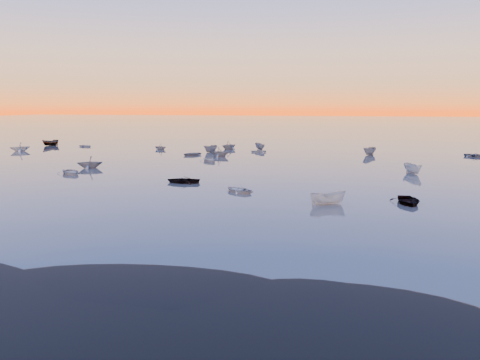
% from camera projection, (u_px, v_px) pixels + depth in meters
% --- Properties ---
extents(ground, '(600.00, 600.00, 0.00)m').
position_uv_depth(ground, '(304.00, 143.00, 122.47)').
color(ground, '#655C54').
rests_on(ground, ground).
extents(mud_lobes, '(140.00, 6.00, 0.07)m').
position_uv_depth(mud_lobes, '(116.00, 288.00, 25.50)').
color(mud_lobes, black).
rests_on(mud_lobes, ground).
extents(moored_fleet, '(124.00, 58.00, 1.20)m').
position_uv_depth(moored_fleet, '(275.00, 165.00, 77.34)').
color(moored_fleet, silver).
rests_on(moored_fleet, ground).
extents(boat_near_left, '(4.09, 4.39, 1.06)m').
position_uv_depth(boat_near_left, '(71.00, 174.00, 67.54)').
color(boat_near_left, silver).
rests_on(boat_near_left, ground).
extents(boat_near_center, '(3.02, 4.13, 1.32)m').
position_uv_depth(boat_near_center, '(328.00, 204.00, 47.18)').
color(boat_near_center, silver).
rests_on(boat_near_center, ground).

